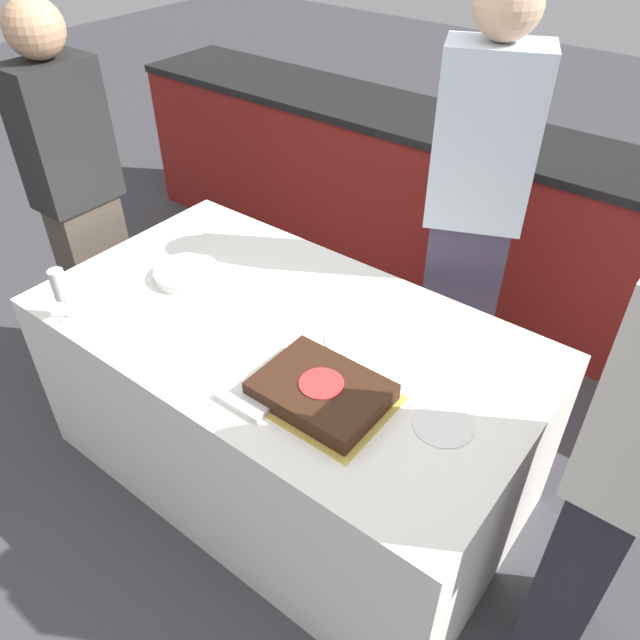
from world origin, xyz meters
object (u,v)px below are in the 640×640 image
object	(u,v)px
cake	(321,391)
plate_stack	(186,273)
wine_glass	(60,286)
person_cutting_cake	(471,223)
person_seated_right	(629,457)
person_seated_left	(80,202)

from	to	relation	value
cake	plate_stack	bearing A→B (deg)	166.28
cake	wine_glass	world-z (taller)	wine_glass
wine_glass	person_cutting_cake	size ratio (longest dim) A/B	0.11
cake	person_cutting_cake	xyz separation A→B (m)	(0.00, 0.90, 0.16)
person_cutting_cake	person_seated_right	size ratio (longest dim) A/B	1.06
cake	person_cutting_cake	bearing A→B (deg)	90.00
plate_stack	cake	bearing A→B (deg)	-13.72
plate_stack	wine_glass	size ratio (longest dim) A/B	1.23
person_cutting_cake	person_seated_right	bearing A→B (deg)	114.41
person_seated_left	person_seated_right	world-z (taller)	person_seated_right
cake	person_cutting_cake	world-z (taller)	person_cutting_cake
wine_glass	plate_stack	bearing A→B (deg)	71.85
cake	wine_glass	distance (m)	0.95
person_seated_left	person_seated_right	xyz separation A→B (m)	(2.18, 0.00, 0.02)
person_seated_left	cake	bearing A→B (deg)	-97.83
plate_stack	person_seated_left	world-z (taller)	person_seated_left
cake	person_cutting_cake	size ratio (longest dim) A/B	0.23
wine_glass	person_seated_right	bearing A→B (deg)	13.73
person_cutting_cake	person_seated_right	world-z (taller)	person_cutting_cake
person_cutting_cake	person_seated_left	bearing A→B (deg)	2.98
plate_stack	wine_glass	xyz separation A→B (m)	(-0.14, -0.42, 0.11)
cake	wine_glass	xyz separation A→B (m)	(-0.92, -0.22, 0.10)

